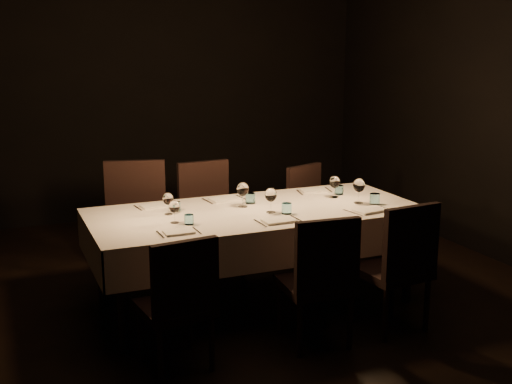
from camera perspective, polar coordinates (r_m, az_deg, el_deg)
name	(u,v)px	position (r m, az deg, el deg)	size (l,w,h in m)	color
room	(256,113)	(4.76, 0.00, 7.04)	(5.01, 6.01, 3.01)	black
dining_table	(256,219)	(4.91, 0.00, -2.42)	(2.52, 1.12, 0.76)	black
chair_near_left	(179,298)	(3.98, -6.82, -9.31)	(0.47, 0.47, 0.88)	black
place_setting_near_left	(179,217)	(4.47, -6.86, -2.24)	(0.29, 0.39, 0.16)	white
chair_near_center	(320,275)	(4.27, 5.72, -7.39)	(0.47, 0.47, 0.92)	black
place_setting_near_center	(277,206)	(4.71, 1.87, -1.23)	(0.34, 0.41, 0.19)	white
chair_near_right	(399,261)	(4.59, 12.60, -6.04)	(0.49, 0.49, 0.94)	black
place_setting_near_right	(366,196)	(5.07, 9.75, -0.36)	(0.37, 0.42, 0.20)	white
chair_far_left	(136,220)	(5.42, -10.63, -2.46)	(0.61, 0.61, 1.05)	black
place_setting_far_left	(166,203)	(4.88, -8.05, -0.98)	(0.30, 0.39, 0.16)	white
chair_far_center	(209,213)	(5.67, -4.21, -1.89)	(0.50, 0.50, 0.99)	black
place_setting_far_center	(239,195)	(5.05, -1.52, -0.24)	(0.36, 0.41, 0.19)	white
chair_far_right	(312,209)	(6.00, 4.98, -1.49)	(0.56, 0.56, 0.90)	black
place_setting_far_right	(329,187)	(5.39, 6.53, 0.47)	(0.34, 0.40, 0.18)	white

